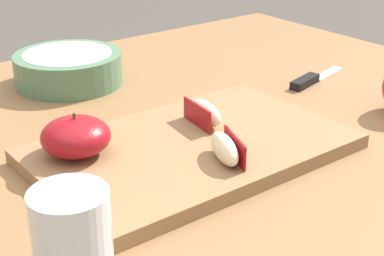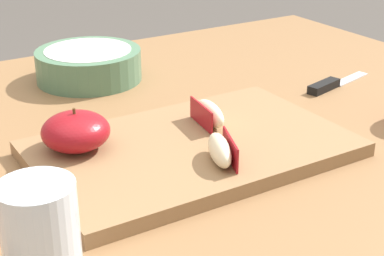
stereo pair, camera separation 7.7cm
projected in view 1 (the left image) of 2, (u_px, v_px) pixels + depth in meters
dining_table at (131, 200)px, 0.87m from camera, size 1.34×0.89×0.74m
cutting_board at (192, 149)px, 0.78m from camera, size 0.40×0.25×0.02m
apple_half_skin_up at (76, 136)px, 0.73m from camera, size 0.09×0.09×0.05m
apple_wedge_near_knife at (204, 113)px, 0.82m from camera, size 0.04×0.08×0.03m
apple_wedge_front at (225, 148)px, 0.72m from camera, size 0.05×0.08×0.03m
paring_knife at (310, 81)px, 1.03m from camera, size 0.16×0.06×0.01m
ceramic_fruit_bowl at (68, 68)px, 1.02m from camera, size 0.18×0.18×0.05m
drinking_glass_water at (73, 247)px, 0.51m from camera, size 0.07×0.07×0.10m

